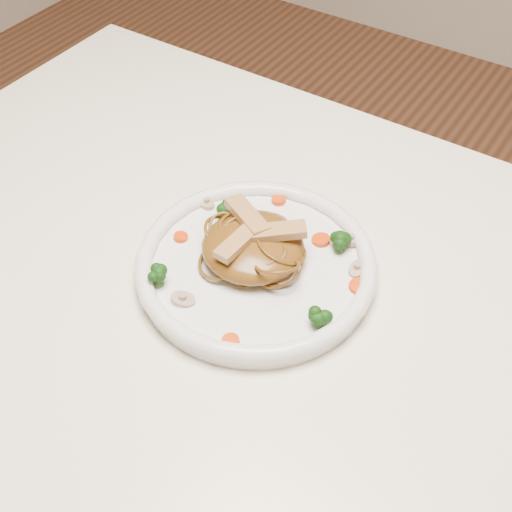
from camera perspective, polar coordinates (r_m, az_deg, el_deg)
The scene contains 19 objects.
table at distance 0.82m, azimuth 1.86°, elevation -9.50°, with size 1.20×0.80×0.75m.
plate at distance 0.78m, azimuth 0.00°, elevation -1.13°, with size 0.27×0.27×0.02m, color white.
noodle_mound at distance 0.77m, azimuth -0.26°, elevation 0.83°, with size 0.12×0.12×0.04m, color brown.
chicken_a at distance 0.75m, azimuth 1.65°, elevation 2.06°, with size 0.07×0.02×0.01m, color tan.
chicken_b at distance 0.77m, azimuth -0.73°, elevation 3.39°, with size 0.07×0.02×0.01m, color tan.
chicken_c at distance 0.74m, azimuth -1.48°, elevation 1.23°, with size 0.06×0.02×0.01m, color tan.
broccoli_0 at distance 0.78m, azimuth 7.08°, elevation 1.21°, with size 0.03×0.03×0.03m, color #12470E, non-canonical shape.
broccoli_1 at distance 0.81m, azimuth -2.28°, elevation 3.99°, with size 0.03×0.03×0.03m, color #12470E, non-canonical shape.
broccoli_2 at distance 0.74m, azimuth -8.38°, elevation -1.48°, with size 0.03×0.03×0.03m, color #12470E, non-canonical shape.
broccoli_3 at distance 0.71m, azimuth 5.50°, elevation -5.05°, with size 0.02×0.02×0.03m, color #12470E, non-canonical shape.
carrot_0 at distance 0.80m, azimuth 5.49°, elevation 1.37°, with size 0.02×0.02×0.01m, color #E03B08.
carrot_1 at distance 0.80m, azimuth -6.36°, elevation 1.61°, with size 0.02×0.02×0.01m, color #E03B08.
carrot_2 at distance 0.75m, azimuth 8.65°, elevation -2.55°, with size 0.02×0.02×0.01m, color #E03B08.
carrot_3 at distance 0.85m, azimuth 1.92°, elevation 4.73°, with size 0.02×0.02×0.01m, color #E03B08.
carrot_4 at distance 0.70m, azimuth -2.16°, elevation -7.16°, with size 0.02×0.02×0.01m, color #E03B08.
mushroom_0 at distance 0.74m, azimuth -6.17°, elevation -3.66°, with size 0.03×0.03×0.01m, color #C3B092.
mushroom_1 at distance 0.77m, azimuth 8.49°, elevation -1.09°, with size 0.02×0.02×0.01m, color #C3B092.
mushroom_2 at distance 0.84m, azimuth -4.16°, elevation 4.47°, with size 0.02×0.02×0.01m, color #C3B092.
mushroom_3 at distance 0.80m, azimuth 8.09°, elevation 1.33°, with size 0.02×0.02×0.01m, color #C3B092.
Camera 1 is at (0.23, -0.40, 1.33)m, focal length 47.44 mm.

